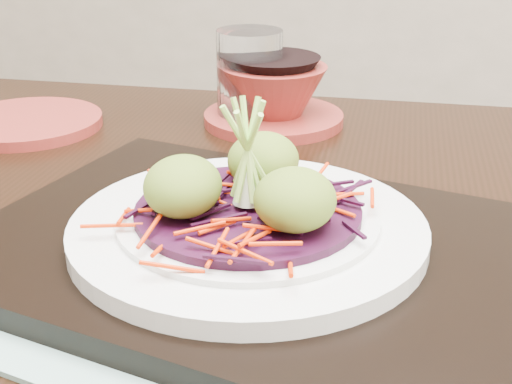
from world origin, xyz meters
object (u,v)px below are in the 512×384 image
(serving_tray, at_px, (248,249))
(terracotta_side_plate, at_px, (26,123))
(dining_table, at_px, (297,351))
(white_plate, at_px, (248,227))
(terracotta_bowl_set, at_px, (274,98))
(water_glass, at_px, (250,77))

(serving_tray, relative_size, terracotta_side_plate, 2.32)
(dining_table, bearing_deg, terracotta_side_plate, 147.90)
(white_plate, relative_size, terracotta_bowl_set, 1.31)
(terracotta_side_plate, bearing_deg, dining_table, -27.40)
(terracotta_side_plate, bearing_deg, terracotta_bowl_set, 19.58)
(dining_table, distance_m, serving_tray, 0.12)
(terracotta_bowl_set, bearing_deg, water_glass, -171.30)
(terracotta_side_plate, height_order, water_glass, water_glass)
(water_glass, xyz_separation_m, terracotta_bowl_set, (0.03, 0.00, -0.02))
(dining_table, xyz_separation_m, terracotta_bowl_set, (-0.09, 0.28, 0.13))
(white_plate, xyz_separation_m, terracotta_side_plate, (-0.33, 0.23, -0.02))
(water_glass, bearing_deg, dining_table, -65.89)
(water_glass, bearing_deg, white_plate, -73.43)
(serving_tray, xyz_separation_m, terracotta_bowl_set, (-0.07, 0.32, 0.02))
(serving_tray, relative_size, water_glass, 3.69)
(white_plate, distance_m, terracotta_bowl_set, 0.32)
(water_glass, distance_m, terracotta_bowl_set, 0.04)
(white_plate, bearing_deg, serving_tray, 0.00)
(terracotta_side_plate, relative_size, terracotta_bowl_set, 0.87)
(dining_table, bearing_deg, serving_tray, -128.51)
(terracotta_bowl_set, bearing_deg, serving_tray, -78.18)
(terracotta_side_plate, distance_m, terracotta_bowl_set, 0.28)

